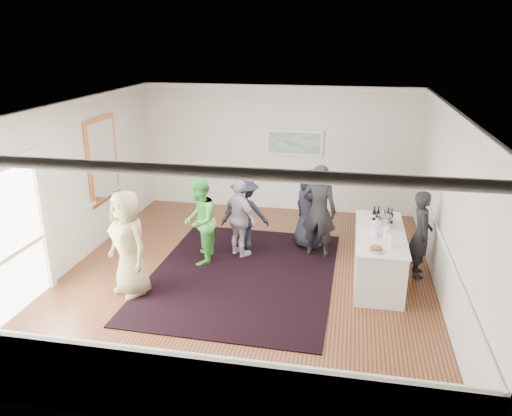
% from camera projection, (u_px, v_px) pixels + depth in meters
% --- Properties ---
extents(floor, '(8.00, 8.00, 0.00)m').
position_uv_depth(floor, '(247.00, 275.00, 9.56)').
color(floor, brown).
rests_on(floor, ground).
extents(ceiling, '(7.00, 8.00, 0.02)m').
position_uv_depth(ceiling, '(246.00, 107.00, 8.51)').
color(ceiling, white).
rests_on(ceiling, wall_back).
extents(wall_left, '(0.02, 8.00, 3.20)m').
position_uv_depth(wall_left, '(70.00, 185.00, 9.66)').
color(wall_left, white).
rests_on(wall_left, floor).
extents(wall_right, '(0.02, 8.00, 3.20)m').
position_uv_depth(wall_right, '(449.00, 208.00, 8.41)').
color(wall_right, white).
rests_on(wall_right, floor).
extents(wall_back, '(7.00, 0.02, 3.20)m').
position_uv_depth(wall_back, '(279.00, 149.00, 12.74)').
color(wall_back, white).
rests_on(wall_back, floor).
extents(wall_front, '(7.00, 0.02, 3.20)m').
position_uv_depth(wall_front, '(169.00, 309.00, 5.33)').
color(wall_front, white).
rests_on(wall_front, floor).
extents(wainscoting, '(7.00, 8.00, 1.00)m').
position_uv_depth(wainscoting, '(247.00, 251.00, 9.40)').
color(wainscoting, white).
rests_on(wainscoting, floor).
extents(mirror, '(0.05, 1.25, 1.85)m').
position_uv_depth(mirror, '(103.00, 160.00, 10.79)').
color(mirror, '#E78B44').
rests_on(mirror, wall_left).
extents(doorway, '(0.10, 1.78, 2.56)m').
position_uv_depth(doorway, '(11.00, 230.00, 7.95)').
color(doorway, white).
rests_on(doorway, wall_left).
extents(landscape_painting, '(1.44, 0.06, 0.66)m').
position_uv_depth(landscape_painting, '(294.00, 143.00, 12.56)').
color(landscape_painting, white).
rests_on(landscape_painting, wall_back).
extents(area_rug, '(3.51, 4.57, 0.02)m').
position_uv_depth(area_rug, '(243.00, 274.00, 9.58)').
color(area_rug, black).
rests_on(area_rug, floor).
extents(serving_table, '(0.89, 2.34, 0.95)m').
position_uv_depth(serving_table, '(378.00, 255.00, 9.28)').
color(serving_table, silver).
rests_on(serving_table, floor).
extents(bartender, '(0.41, 0.62, 1.67)m').
position_uv_depth(bartender, '(421.00, 234.00, 9.32)').
color(bartender, black).
rests_on(bartender, floor).
extents(guest_tan, '(1.11, 1.02, 1.91)m').
position_uv_depth(guest_tan, '(128.00, 243.00, 8.62)').
color(guest_tan, tan).
rests_on(guest_tan, floor).
extents(guest_green, '(0.74, 0.91, 1.76)m').
position_uv_depth(guest_green, '(200.00, 221.00, 9.86)').
color(guest_green, '#53C44E').
rests_on(guest_green, floor).
extents(guest_lilac, '(0.99, 0.91, 1.63)m').
position_uv_depth(guest_lilac, '(240.00, 219.00, 10.16)').
color(guest_lilac, '#B9AEC2').
rests_on(guest_lilac, floor).
extents(guest_dark_a, '(1.09, 0.73, 1.58)m').
position_uv_depth(guest_dark_a, '(245.00, 214.00, 10.51)').
color(guest_dark_a, '#1D2130').
rests_on(guest_dark_a, floor).
extents(guest_dark_b, '(0.78, 0.58, 1.96)m').
position_uv_depth(guest_dark_b, '(319.00, 211.00, 10.10)').
color(guest_dark_b, black).
rests_on(guest_dark_b, floor).
extents(guest_navy, '(0.99, 0.99, 1.73)m').
position_uv_depth(guest_navy, '(309.00, 209.00, 10.58)').
color(guest_navy, '#1D2130').
rests_on(guest_navy, floor).
extents(wine_bottles, '(0.39, 0.27, 0.31)m').
position_uv_depth(wine_bottles, '(382.00, 215.00, 9.54)').
color(wine_bottles, black).
rests_on(wine_bottles, serving_table).
extents(juice_pitchers, '(0.40, 0.66, 0.24)m').
position_uv_depth(juice_pitchers, '(382.00, 232.00, 8.80)').
color(juice_pitchers, '#6FBA42').
rests_on(juice_pitchers, serving_table).
extents(ice_bucket, '(0.26, 0.26, 0.25)m').
position_uv_depth(ice_bucket, '(384.00, 222.00, 9.29)').
color(ice_bucket, silver).
rests_on(ice_bucket, serving_table).
extents(nut_bowl, '(0.26, 0.26, 0.07)m').
position_uv_depth(nut_bowl, '(376.00, 249.00, 8.30)').
color(nut_bowl, white).
rests_on(nut_bowl, serving_table).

